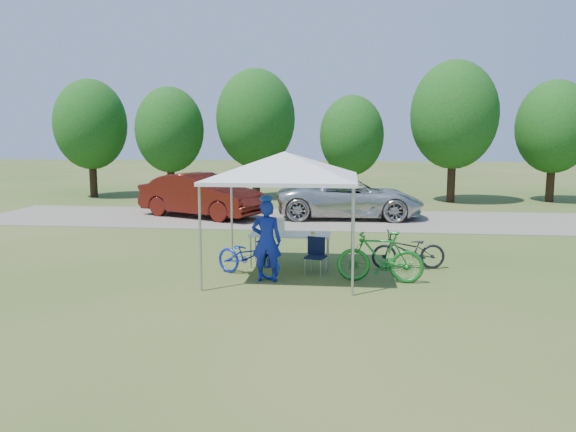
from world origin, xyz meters
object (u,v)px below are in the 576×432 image
Objects in this scene: cyclist at (267,241)px; bike_blue at (248,256)px; cooler at (274,226)px; bike_green at (380,257)px; sedan at (201,195)px; folding_chair at (316,252)px; bike_dark at (409,250)px; folding_table at (290,235)px; minivan at (350,198)px.

bike_blue is (-0.46, 0.37, -0.43)m from cyclist.
cooler reaches higher than bike_green.
bike_green is at bearing -66.69° from bike_blue.
sedan is at bearing -69.22° from cyclist.
cyclist is (-1.00, -0.80, 0.40)m from folding_chair.
sedan is (-3.27, 8.37, 0.38)m from bike_blue.
bike_green is at bearing -7.47° from folding_chair.
sedan is (-4.73, 7.93, 0.35)m from folding_chair.
bike_dark reaches higher than folding_chair.
bike_dark is 10.04m from sedan.
folding_chair is 0.47× the size of cyclist.
folding_table is 0.94m from folding_chair.
bike_green is 10.54m from sedan.
cyclist reaches higher than bike_blue.
bike_green is at bearing -178.54° from cyclist.
bike_blue is 0.92× the size of bike_green.
folding_table is 3.94× the size of cooler.
cyclist is 0.33× the size of minivan.
bike_blue is at bearing -90.34° from bike_green.
cyclist reaches higher than sedan.
bike_dark is at bearing 153.65° from bike_green.
cooler reaches higher than folding_table.
sedan is (-5.50, -0.31, 0.06)m from minivan.
minivan is (0.76, 8.24, 0.28)m from folding_chair.
cooler is at bearing -91.42° from cyclist.
folding_table is at bearing -118.17° from bike_green.
bike_green is at bearing -120.29° from sedan.
folding_table is 1.11× the size of bike_dark.
bike_blue is at bearing -81.35° from bike_dark.
folding_table is 0.39× the size of sedan.
sedan reaches higher than bike_dark.
folding_table is at bearing -126.60° from sedan.
bike_dark is (2.76, -0.04, -0.29)m from folding_table.
cyclist is 2.42m from bike_green.
bike_dark is (3.57, 1.03, 0.01)m from bike_blue.
bike_blue is 3.72m from bike_dark.
cooler is at bearing 164.59° from minivan.
sedan is (-4.09, 7.30, 0.09)m from folding_table.
minivan is at bearing -62.58° from sedan.
cyclist is 9.22m from minivan.
minivan reaches higher than bike_blue.
bike_blue is at bearing -112.33° from cooler.
bike_green reaches higher than folding_chair.
bike_green is at bearing -31.97° from folding_table.
bike_blue is 0.35× the size of sedan.
bike_blue is at bearing -40.78° from cyclist.
minivan is (2.23, 8.68, 0.32)m from bike_blue.
cyclist reaches higher than bike_green.
minivan is 1.09× the size of sedan.
cyclist is 9.50m from sedan.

